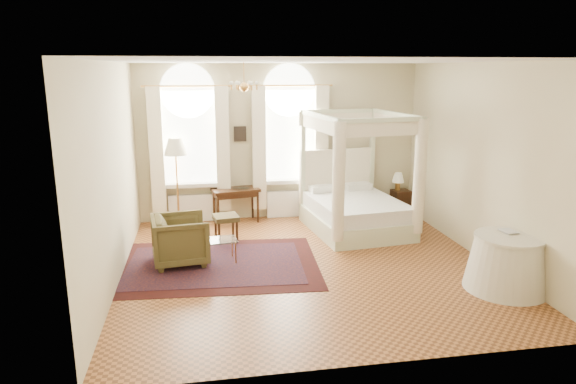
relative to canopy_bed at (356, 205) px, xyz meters
The scene contains 18 objects.
ground 2.22m from the canopy_bed, 128.55° to the right, with size 6.00×6.00×0.00m, color #A35F2F.
room_walls 2.59m from the canopy_bed, 128.55° to the right, with size 6.00×6.00×6.00m.
window_left 3.58m from the canopy_bed, 159.80° to the left, with size 1.62×0.27×3.29m.
window_right 1.90m from the canopy_bed, 133.72° to the left, with size 1.62×0.27×3.29m.
chandelier 3.30m from the canopy_bed, 167.87° to the right, with size 0.51×0.45×0.50m.
wall_pictures 2.25m from the canopy_bed, 134.19° to the left, with size 2.54×0.03×0.39m.
canopy_bed is the anchor object (origin of this frame).
nightstand 1.72m from the canopy_bed, 36.83° to the left, with size 0.38×0.35×0.54m, color #311E0D.
nightstand_lamp 1.70m from the canopy_bed, 39.66° to the left, with size 0.27×0.27×0.39m.
writing_desk 2.55m from the canopy_bed, 156.40° to the left, with size 1.05×0.68×0.73m.
laptop 2.44m from the canopy_bed, 155.27° to the left, with size 0.35×0.23×0.03m, color black.
stool 2.62m from the canopy_bed, behind, with size 0.51×0.51×0.51m.
armchair 3.63m from the canopy_bed, 160.41° to the right, with size 0.88×0.91×0.82m, color #473D1E.
coffee_table 3.06m from the canopy_bed, 155.53° to the right, with size 0.62×0.47×0.40m.
floor_lamp 3.81m from the canopy_bed, 163.89° to the left, with size 0.47×0.47×1.83m.
oriental_rug 3.23m from the canopy_bed, 153.91° to the right, with size 3.56×2.67×0.01m.
side_table 3.37m from the canopy_bed, 66.18° to the right, with size 1.21×1.21×0.82m.
book 3.24m from the canopy_bed, 65.49° to the right, with size 0.19×0.26×0.02m, color black.
Camera 1 is at (-1.69, -7.84, 3.19)m, focal length 32.00 mm.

